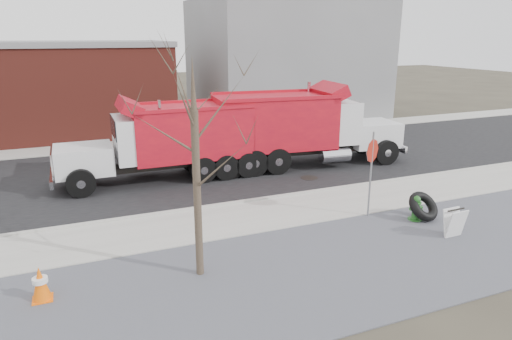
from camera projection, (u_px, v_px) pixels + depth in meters
name	position (u px, v px, depth m)	size (l,w,h in m)	color
ground	(275.00, 217.00, 14.53)	(120.00, 120.00, 0.00)	#383328
gravel_verge	(334.00, 266.00, 11.43)	(60.00, 5.00, 0.03)	slate
sidewalk	(272.00, 213.00, 14.74)	(60.00, 2.50, 0.06)	#9E9B93
curb	(256.00, 200.00, 15.89)	(60.00, 0.15, 0.11)	#9E9B93
road	(215.00, 166.00, 20.11)	(60.00, 9.40, 0.02)	black
far_sidewalk	(184.00, 140.00, 25.15)	(60.00, 2.00, 0.06)	#9E9B93
building_grey	(284.00, 58.00, 32.64)	(12.00, 10.00, 8.00)	gray
bare_tree	(195.00, 142.00, 10.12)	(3.20, 3.20, 5.20)	#382D23
fire_hydrant	(416.00, 209.00, 14.16)	(0.45, 0.44, 0.82)	#235E26
truck_tire	(423.00, 206.00, 14.20)	(1.17, 1.09, 0.92)	black
stop_sign	(372.00, 160.00, 14.03)	(0.68, 0.38, 2.77)	gray
sandwich_board	(454.00, 223.00, 12.94)	(0.62, 0.40, 0.84)	silver
traffic_cone_near	(41.00, 284.00, 9.85)	(0.42, 0.42, 0.81)	#FF6408
dump_truck_red_a	(299.00, 125.00, 19.84)	(8.88, 3.22, 3.55)	black
dump_truck_red_b	(168.00, 138.00, 17.91)	(7.80, 2.29, 3.30)	black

